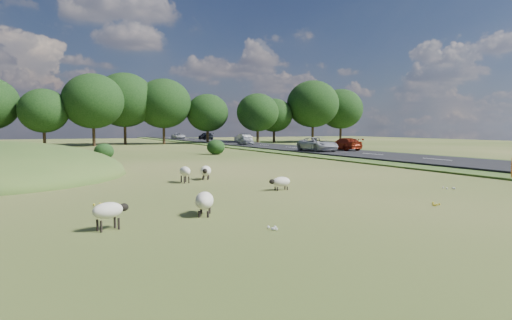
{
  "coord_description": "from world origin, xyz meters",
  "views": [
    {
      "loc": [
        -8.75,
        -19.19,
        2.85
      ],
      "look_at": [
        2.0,
        4.0,
        1.0
      ],
      "focal_mm": 32.0,
      "sensor_mm": 36.0,
      "label": 1
    }
  ],
  "objects": [
    {
      "name": "sheep_3",
      "position": [
        0.86,
        -1.11,
        0.38
      ],
      "size": [
        1.05,
        0.48,
        0.61
      ],
      "rotation": [
        0.0,
        0.0,
        3.16
      ],
      "color": "beige",
      "rests_on": "ground"
    },
    {
      "name": "road",
      "position": [
        20.0,
        30.0,
        0.12
      ],
      "size": [
        8.0,
        150.0,
        0.25
      ],
      "primitive_type": "cube",
      "color": "black",
      "rests_on": "ground"
    },
    {
      "name": "marker_post",
      "position": [
        14.11,
        -2.77,
        0.6
      ],
      "size": [
        0.06,
        0.06,
        1.2
      ],
      "primitive_type": "cylinder",
      "color": "#D8590C",
      "rests_on": "ground"
    },
    {
      "name": "car_2",
      "position": [
        18.1,
        79.66,
        0.9
      ],
      "size": [
        2.16,
        4.69,
        1.3
      ],
      "primitive_type": "imported",
      "color": "silver",
      "rests_on": "road"
    },
    {
      "name": "sheep_0",
      "position": [
        -4.13,
        -5.27,
        0.48
      ],
      "size": [
        0.97,
        1.38,
        0.77
      ],
      "rotation": [
        0.0,
        0.0,
        1.16
      ],
      "color": "beige",
      "rests_on": "ground"
    },
    {
      "name": "treeline",
      "position": [
        -1.06,
        55.44,
        6.57
      ],
      "size": [
        96.28,
        14.66,
        11.7
      ],
      "color": "black",
      "rests_on": "ground"
    },
    {
      "name": "car_4",
      "position": [
        18.1,
        22.84,
        1.0
      ],
      "size": [
        2.49,
        5.41,
        1.5
      ],
      "primitive_type": "imported",
      "color": "silver",
      "rests_on": "road"
    },
    {
      "name": "car_6",
      "position": [
        18.1,
        42.44,
        0.87
      ],
      "size": [
        1.47,
        3.64,
        1.24
      ],
      "primitive_type": "imported",
      "color": "#ADB0B5",
      "rests_on": "road"
    },
    {
      "name": "car_5",
      "position": [
        21.9,
        52.16,
        0.99
      ],
      "size": [
        1.56,
        4.48,
        1.48
      ],
      "primitive_type": "imported",
      "rotation": [
        0.0,
        0.0,
        3.14
      ],
      "color": "silver",
      "rests_on": "road"
    },
    {
      "name": "car_0",
      "position": [
        21.9,
        23.17,
        0.94
      ],
      "size": [
        1.94,
        4.77,
        1.38
      ],
      "primitive_type": "imported",
      "rotation": [
        0.0,
        0.0,
        3.14
      ],
      "color": "#982910",
      "rests_on": "road"
    },
    {
      "name": "car_3",
      "position": [
        21.9,
        71.93,
        0.97
      ],
      "size": [
        2.01,
        4.96,
        1.44
      ],
      "primitive_type": "imported",
      "rotation": [
        0.0,
        0.0,
        3.14
      ],
      "color": "black",
      "rests_on": "road"
    },
    {
      "name": "shrubs",
      "position": [
        -2.41,
        26.06,
        0.74
      ],
      "size": [
        21.97,
        8.05,
        1.55
      ],
      "color": "black",
      "rests_on": "ground"
    },
    {
      "name": "ground",
      "position": [
        0.0,
        20.0,
        0.0
      ],
      "size": [
        160.0,
        160.0,
        0.0
      ],
      "primitive_type": "plane",
      "color": "#34531A",
      "rests_on": "ground"
    },
    {
      "name": "sheep_1",
      "position": [
        -7.2,
        -6.19,
        0.54
      ],
      "size": [
        1.12,
        0.75,
        0.78
      ],
      "rotation": [
        0.0,
        0.0,
        0.36
      ],
      "color": "beige",
      "rests_on": "ground"
    },
    {
      "name": "sheep_2",
      "position": [
        -0.85,
        4.36,
        0.47
      ],
      "size": [
        0.93,
        1.35,
        0.75
      ],
      "rotation": [
        0.0,
        0.0,
        4.32
      ],
      "color": "beige",
      "rests_on": "ground"
    },
    {
      "name": "sheep_4",
      "position": [
        -2.29,
        3.43,
        0.58
      ],
      "size": [
        0.51,
        1.15,
        0.84
      ],
      "rotation": [
        0.0,
        0.0,
        1.57
      ],
      "color": "beige",
      "rests_on": "ground"
    }
  ]
}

